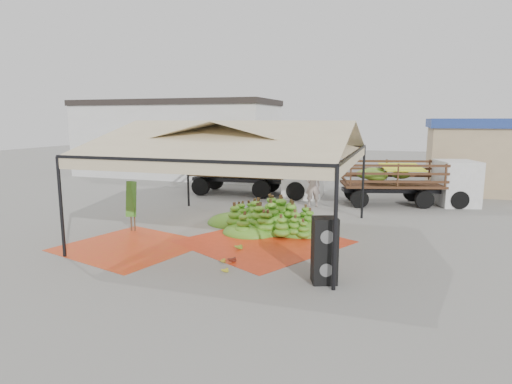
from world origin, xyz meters
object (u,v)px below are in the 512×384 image
(speaker_stack, at_px, (325,250))
(truck_left, at_px, (261,167))
(truck_right, at_px, (414,178))
(vendor, at_px, (313,186))
(banana_heap, at_px, (267,214))

(speaker_stack, relative_size, truck_left, 0.23)
(speaker_stack, xyz_separation_m, truck_right, (2.36, 11.37, 0.47))
(truck_left, bearing_deg, vendor, -38.25)
(vendor, bearing_deg, truck_left, -56.70)
(speaker_stack, xyz_separation_m, vendor, (-2.10, 9.29, 0.15))
(banana_heap, relative_size, truck_left, 0.70)
(vendor, relative_size, truck_left, 0.27)
(speaker_stack, bearing_deg, vendor, 82.17)
(banana_heap, height_order, vendor, vendor)
(banana_heap, relative_size, vendor, 2.55)
(vendor, xyz_separation_m, truck_right, (4.46, 2.07, 0.32))
(truck_right, bearing_deg, speaker_stack, -117.20)
(vendor, bearing_deg, banana_heap, 58.18)
(banana_heap, bearing_deg, truck_left, 109.47)
(banana_heap, xyz_separation_m, truck_right, (5.32, 6.56, 0.77))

